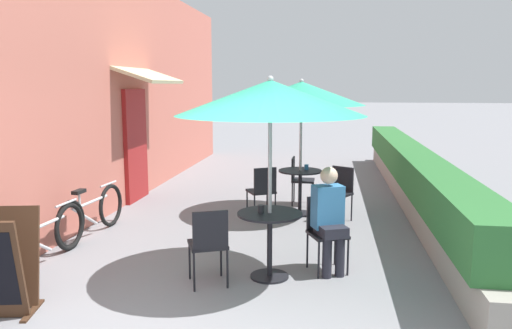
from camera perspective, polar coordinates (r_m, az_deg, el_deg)
The scene contains 17 objects.
cafe_facade_wall at distance 10.11m, azimuth -13.64°, elevation 8.34°, with size 0.98×11.80×4.20m.
planter_hedge at distance 9.68m, azimuth 17.33°, elevation -1.08°, with size 0.60×10.80×1.01m.
patio_table_near at distance 5.68m, azimuth 1.57°, elevation -7.72°, with size 0.73×0.73×0.76m.
patio_umbrella_near at distance 5.44m, azimuth 1.64°, elevation 7.62°, with size 2.08×2.08×2.28m.
cafe_chair_near_left at distance 5.46m, azimuth -5.41°, elevation -8.66°, with size 0.53×0.53×0.87m.
cafe_chair_near_right at distance 5.99m, azimuth 7.91°, elevation -7.11°, with size 0.53×0.53×0.87m.
seated_patron_near_right at distance 5.84m, azimuth 8.38°, elevation -5.79°, with size 0.45×0.49×1.25m.
coffee_cup_near at distance 5.60m, azimuth 0.57°, elevation -5.11°, with size 0.07×0.07×0.09m.
patio_table_mid at distance 8.45m, azimuth 5.06°, elevation -2.15°, with size 0.73×0.73×0.76m.
patio_umbrella_mid at distance 8.29m, azimuth 5.21°, elevation 8.10°, with size 2.08×2.08×2.28m.
cafe_chair_mid_left at distance 8.15m, azimuth 9.48°, elevation -2.80°, with size 0.55×0.55×0.87m.
cafe_chair_mid_right at distance 9.15m, azimuth 4.93°, elevation -1.40°, with size 0.41×0.41×0.87m.
cafe_chair_mid_back at distance 8.11m, azimuth 0.77°, elevation -2.73°, with size 0.54×0.54×0.87m.
coffee_cup_mid at distance 8.46m, azimuth 5.78°, elevation -0.29°, with size 0.07×0.07×0.09m.
bicycle_leaning at distance 6.67m, azimuth -23.12°, elevation -7.72°, with size 0.18×1.72×0.72m.
bicycle_second at distance 7.62m, azimuth -18.27°, elevation -5.29°, with size 0.19×1.75×0.75m.
menu_board at distance 5.41m, azimuth -27.15°, elevation -10.12°, with size 0.68×0.73×0.99m.
Camera 1 is at (1.22, -3.61, 2.18)m, focal length 35.00 mm.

